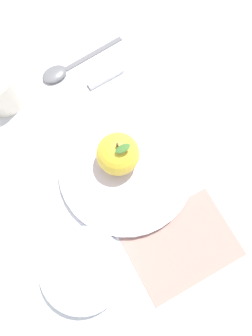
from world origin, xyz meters
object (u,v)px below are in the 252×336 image
object	(u,v)px
apple	(118,154)
side_bowl	(83,270)
linen_napkin	(182,245)
dinner_plate	(126,170)
knife	(85,89)
spoon	(63,69)

from	to	relation	value
apple	side_bowl	xyz separation A→B (m)	(0.07, -0.17, -0.03)
apple	linen_napkin	distance (m)	0.18
dinner_plate	knife	size ratio (longest dim) A/B	1.19
apple	spoon	world-z (taller)	apple
spoon	linen_napkin	size ratio (longest dim) A/B	1.02
side_bowl	spoon	size ratio (longest dim) A/B	0.76
knife	linen_napkin	bearing A→B (deg)	-21.78
side_bowl	linen_napkin	size ratio (longest dim) A/B	0.77
dinner_plate	spoon	bearing A→B (deg)	158.67
spoon	side_bowl	bearing A→B (deg)	-43.86
linen_napkin	apple	bearing A→B (deg)	164.63
apple	knife	world-z (taller)	apple
side_bowl	knife	size ratio (longest dim) A/B	0.68
side_bowl	linen_napkin	xyz separation A→B (m)	(0.10, 0.12, -0.02)
dinner_plate	spoon	size ratio (longest dim) A/B	1.32
spoon	linen_napkin	distance (m)	0.38
side_bowl	spoon	bearing A→B (deg)	136.14
knife	apple	bearing A→B (deg)	-28.79
dinner_plate	side_bowl	world-z (taller)	side_bowl
side_bowl	linen_napkin	bearing A→B (deg)	51.75
dinner_plate	knife	xyz separation A→B (m)	(-0.15, 0.08, -0.01)
dinner_plate	knife	distance (m)	0.17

